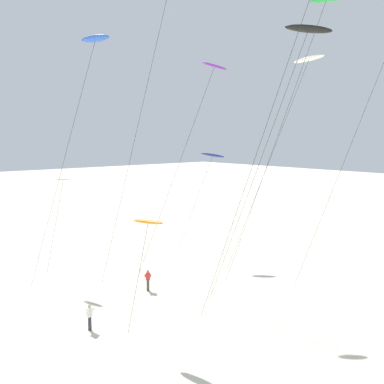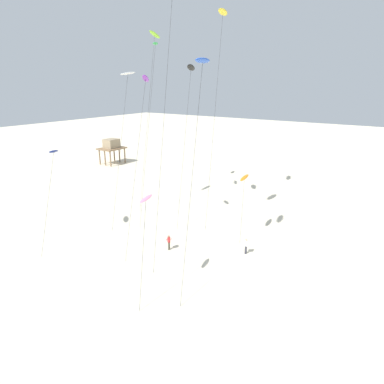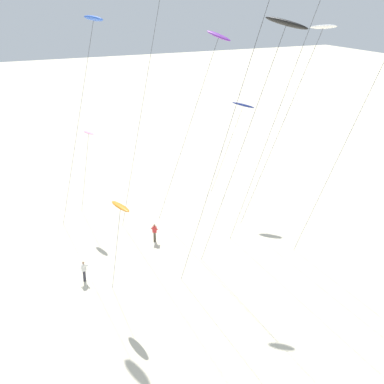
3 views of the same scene
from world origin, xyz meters
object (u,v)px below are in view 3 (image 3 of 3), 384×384
object	(u,v)px
kite_blue	(93,21)
kite_orange	(120,207)
kite_flyer_nearest	(84,271)
kite_white	(322,31)
kite_navy	(243,106)
kite_pink	(89,135)
kite_black	(285,25)
kite_flyer_middle	(155,232)
kite_purple	(217,40)

from	to	relation	value
kite_blue	kite_orange	bearing A→B (deg)	-6.84
kite_orange	kite_flyer_nearest	world-z (taller)	kite_orange
kite_white	kite_navy	size ratio (longest dim) A/B	1.75
kite_pink	kite_flyer_nearest	size ratio (longest dim) A/B	5.16
kite_orange	kite_navy	world-z (taller)	kite_navy
kite_blue	kite_white	world-z (taller)	kite_blue
kite_orange	kite_black	bearing A→B (deg)	68.67
kite_blue	kite_flyer_nearest	world-z (taller)	kite_blue
kite_orange	kite_flyer_middle	distance (m)	10.71
kite_black	kite_pink	size ratio (longest dim) A/B	2.24
kite_flyer_nearest	kite_navy	bearing A→B (deg)	115.09
kite_pink	kite_blue	bearing A→B (deg)	-5.05
kite_black	kite_white	bearing A→B (deg)	125.70
kite_blue	kite_pink	bearing A→B (deg)	174.95
kite_blue	kite_orange	world-z (taller)	kite_blue
kite_purple	kite_orange	xyz separation A→B (m)	(4.76, -9.57, -10.01)
kite_pink	kite_orange	bearing A→B (deg)	-5.97
kite_black	kite_white	xyz separation A→B (m)	(-4.56, 6.34, -0.80)
kite_white	kite_flyer_nearest	xyz separation A→B (m)	(-2.58, -18.16, -16.90)
kite_purple	kite_blue	xyz separation A→B (m)	(-2.56, -8.69, 1.42)
kite_blue	kite_orange	distance (m)	13.60
kite_purple	kite_white	distance (m)	7.61
kite_orange	kite_pink	bearing A→B (deg)	174.03
kite_white	kite_pink	bearing A→B (deg)	-132.80
kite_navy	kite_purple	bearing A→B (deg)	-42.81
kite_white	kite_orange	bearing A→B (deg)	-87.20
kite_blue	kite_flyer_middle	distance (m)	18.08
kite_white	kite_flyer_nearest	distance (m)	24.94
kite_orange	kite_white	bearing A→B (deg)	92.80
kite_flyer_nearest	kite_flyer_middle	distance (m)	8.09
kite_orange	kite_white	size ratio (longest dim) A/B	0.40
kite_blue	kite_orange	xyz separation A→B (m)	(7.32, -0.88, -11.43)
kite_purple	kite_flyer_nearest	size ratio (longest dim) A/B	10.68
kite_flyer_nearest	kite_blue	bearing A→B (deg)	142.61
kite_navy	kite_black	bearing A→B (deg)	-22.68
kite_white	kite_pink	world-z (taller)	kite_white
kite_blue	kite_orange	size ratio (longest dim) A/B	2.59
kite_blue	kite_black	xyz separation A→B (m)	(11.10, 8.79, 0.09)
kite_blue	kite_flyer_nearest	size ratio (longest dim) A/B	11.36
kite_black	kite_navy	bearing A→B (deg)	157.32
kite_white	kite_navy	xyz separation A→B (m)	(-11.19, 0.24, -7.74)
kite_navy	kite_flyer_nearest	world-z (taller)	kite_navy
kite_blue	kite_flyer_nearest	xyz separation A→B (m)	(3.96, -3.02, -17.61)
kite_flyer_nearest	kite_pink	bearing A→B (deg)	161.51
kite_flyer_nearest	kite_flyer_middle	bearing A→B (deg)	118.13
kite_pink	kite_purple	bearing A→B (deg)	40.45
kite_white	kite_pink	size ratio (longest dim) A/B	2.14
kite_orange	kite_flyer_nearest	xyz separation A→B (m)	(-3.36, -2.15, -6.18)
kite_navy	kite_white	bearing A→B (deg)	-1.22
kite_blue	kite_white	distance (m)	16.50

